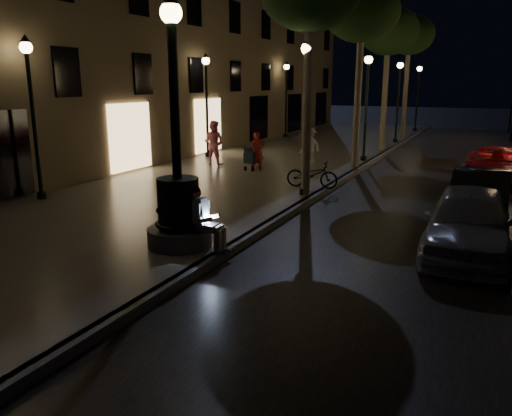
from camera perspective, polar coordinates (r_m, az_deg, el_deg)
The scene contains 25 objects.
ground at distance 22.57m, azimuth 12.29°, elevation 4.46°, with size 120.00×120.00×0.00m, color black.
cobble_lane at distance 22.11m, azimuth 19.88°, elevation 3.76°, with size 6.00×45.00×0.02m, color black.
promenade at distance 23.76m, azimuth 2.85°, elevation 5.48°, with size 8.00×45.00×0.20m, color slate.
curb_strip at distance 22.56m, azimuth 12.30°, elevation 4.71°, with size 0.25×45.00×0.20m, color #59595B.
building_left at distance 30.22m, azimuth -9.76°, elevation 21.23°, with size 8.00×36.00×15.00m, color #806D50.
fountain_lamppost at distance 10.84m, azimuth -8.88°, elevation 0.87°, with size 1.40×1.40×5.21m.
seated_man_laptop at distance 10.59m, azimuth -6.07°, elevation -1.00°, with size 0.99×0.34×1.36m.
tree_second at distance 21.51m, azimuth 12.01°, elevation 20.96°, with size 3.00×3.00×7.40m.
tree_third at distance 27.34m, azimuth 14.91°, elevation 18.87°, with size 3.00×3.00×7.20m.
tree_far at distance 33.24m, azimuth 17.13°, elevation 18.31°, with size 3.00×3.00×7.50m.
lamp_curb_a at distance 15.63m, azimuth 5.73°, elevation 12.48°, with size 0.36×0.36×4.81m.
lamp_curb_b at distance 23.32m, azimuth 12.56°, elevation 12.74°, with size 0.36×0.36×4.81m.
lamp_curb_c at distance 31.16m, azimuth 15.98°, elevation 12.81°, with size 0.36×0.36×4.81m.
lamp_curb_d at distance 39.07m, azimuth 18.03°, elevation 12.83°, with size 0.36×0.36×4.81m.
lamp_left_a at distance 16.37m, azimuth -24.30°, elevation 11.40°, with size 0.36×0.36×4.81m.
lamp_left_b at distance 24.13m, azimuth -5.68°, elevation 13.04°, with size 0.36×0.36×4.81m.
lamp_left_c at distance 33.11m, azimuth 3.47°, elevation 13.36°, with size 0.36×0.36×4.81m.
stroller at distance 20.31m, azimuth -0.39°, elevation 5.82°, with size 0.51×1.05×1.06m.
car_front at distance 11.75m, azimuth 23.12°, elevation -1.44°, with size 1.75×4.36×1.48m, color #95989C.
car_second at distance 14.85m, azimuth 24.14°, elevation 1.26°, with size 1.43×4.11×1.36m, color black.
car_third at distance 20.50m, azimuth 25.74°, elevation 4.31°, with size 2.21×4.80×1.33m, color maroon.
pedestrian_red at distance 20.15m, azimuth 0.16°, elevation 6.47°, with size 0.57×0.37×1.56m, color #AE2622.
pedestrian_pink at distance 21.69m, azimuth -4.86°, elevation 7.42°, with size 0.92×0.72×1.90m, color pink.
pedestrian_white at distance 21.95m, azimuth 6.19°, elevation 7.07°, with size 1.04×0.60×1.60m, color white.
bicycle at distance 16.99m, azimuth 6.43°, elevation 3.85°, with size 0.61×1.76×0.92m, color black.
Camera 1 is at (4.97, -6.71, 3.67)m, focal length 35.00 mm.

